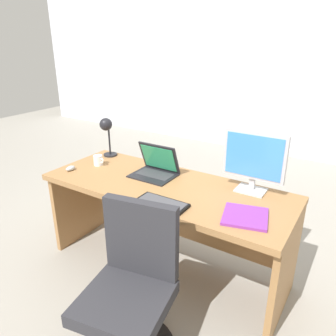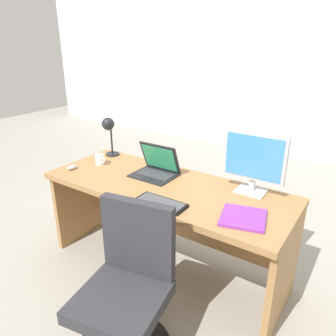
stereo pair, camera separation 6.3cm
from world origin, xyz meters
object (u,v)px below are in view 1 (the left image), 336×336
object	(u,v)px
desk	(169,206)
office_chair	(130,300)
monitor	(254,158)
keyboard	(162,203)
laptop	(157,165)
book	(245,216)
mouse	(70,168)
coffee_mug	(98,160)
desk_lamp	(107,129)

from	to	relation	value
desk	office_chair	world-z (taller)	office_chair
monitor	keyboard	distance (m)	0.68
laptop	book	size ratio (longest dim) A/B	1.02
desk	mouse	bearing A→B (deg)	-164.34
desk	book	world-z (taller)	book
coffee_mug	monitor	bearing A→B (deg)	9.32
laptop	office_chair	bearing A→B (deg)	-65.06
mouse	desk_lamp	size ratio (longest dim) A/B	0.24
monitor	mouse	distance (m)	1.43
desk	desk_lamp	bearing A→B (deg)	165.61
mouse	monitor	bearing A→B (deg)	16.98
laptop	monitor	bearing A→B (deg)	8.02
monitor	book	xyz separation A→B (m)	(0.09, -0.37, -0.23)
book	coffee_mug	world-z (taller)	coffee_mug
keyboard	desk	bearing A→B (deg)	115.40
mouse	desk_lamp	distance (m)	0.48
desk	keyboard	xyz separation A→B (m)	(0.15, -0.31, 0.20)
coffee_mug	keyboard	bearing A→B (deg)	-19.39
keyboard	book	bearing A→B (deg)	14.14
keyboard	mouse	distance (m)	0.94
keyboard	desk_lamp	xyz separation A→B (m)	(-0.91, 0.50, 0.24)
office_chair	laptop	bearing A→B (deg)	114.94
mouse	office_chair	world-z (taller)	office_chair
keyboard	coffee_mug	xyz separation A→B (m)	(-0.83, 0.29, 0.03)
desk_lamp	book	world-z (taller)	desk_lamp
desk_lamp	book	xyz separation A→B (m)	(1.42, -0.38, -0.24)
desk	mouse	size ratio (longest dim) A/B	21.52
monitor	keyboard	world-z (taller)	monitor
laptop	mouse	xyz separation A→B (m)	(-0.63, -0.31, -0.05)
book	laptop	bearing A→B (deg)	161.86
desk	keyboard	bearing A→B (deg)	-64.60
monitor	office_chair	size ratio (longest dim) A/B	0.47
keyboard	office_chair	distance (m)	0.60
coffee_mug	office_chair	size ratio (longest dim) A/B	0.11
office_chair	keyboard	bearing A→B (deg)	100.61
mouse	book	world-z (taller)	mouse
monitor	laptop	bearing A→B (deg)	-171.98
monitor	coffee_mug	xyz separation A→B (m)	(-1.24, -0.20, -0.20)
laptop	keyboard	xyz separation A→B (m)	(0.31, -0.39, -0.06)
laptop	office_chair	world-z (taller)	laptop
desk	mouse	distance (m)	0.85
mouse	coffee_mug	bearing A→B (deg)	62.73
keyboard	desk_lamp	distance (m)	1.07
mouse	laptop	bearing A→B (deg)	26.32
laptop	keyboard	world-z (taller)	laptop
desk_lamp	desk	bearing A→B (deg)	-14.39
office_chair	monitor	bearing A→B (deg)	71.24
keyboard	office_chair	xyz separation A→B (m)	(0.09, -0.46, -0.38)
desk_lamp	coffee_mug	xyz separation A→B (m)	(0.08, -0.21, -0.21)
laptop	keyboard	distance (m)	0.51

